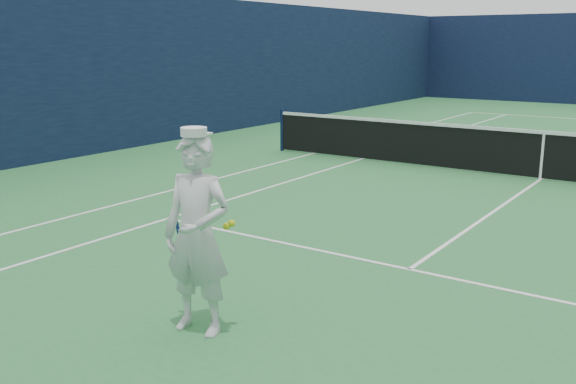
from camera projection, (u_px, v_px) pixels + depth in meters
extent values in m
plane|color=#2B7239|center=(540.00, 180.00, 12.99)|extent=(80.00, 80.00, 0.00)
cube|color=white|center=(312.00, 154.00, 16.02)|extent=(0.06, 23.83, 0.01)
cube|color=white|center=(360.00, 159.00, 15.26)|extent=(0.06, 23.77, 0.01)
cube|color=white|center=(409.00, 269.00, 7.85)|extent=(8.23, 0.06, 0.01)
cube|color=white|center=(540.00, 180.00, 12.99)|extent=(0.06, 12.80, 0.01)
cube|color=#0F1A38|center=(177.00, 69.00, 18.05)|extent=(0.12, 36.12, 4.00)
cylinder|color=#141E4C|center=(282.00, 130.00, 16.40)|extent=(0.09, 0.09, 1.07)
cube|color=black|center=(542.00, 156.00, 12.88)|extent=(12.79, 0.02, 0.92)
cube|color=white|center=(544.00, 132.00, 12.77)|extent=(12.79, 0.04, 0.07)
cube|color=white|center=(542.00, 157.00, 12.88)|extent=(0.05, 0.03, 0.94)
imported|color=silver|center=(197.00, 235.00, 6.00)|extent=(0.76, 0.56, 1.91)
cylinder|color=white|center=(194.00, 132.00, 5.77)|extent=(0.24, 0.24, 0.08)
cube|color=white|center=(202.00, 133.00, 5.89)|extent=(0.19, 0.13, 0.02)
cylinder|color=navy|center=(177.00, 226.00, 6.17)|extent=(0.05, 0.09, 0.22)
cube|color=#1E35A4|center=(182.00, 242.00, 6.26)|extent=(0.02, 0.02, 0.14)
torus|color=#1E35A4|center=(186.00, 260.00, 6.37)|extent=(0.31, 0.14, 0.29)
cube|color=beige|center=(186.00, 260.00, 6.37)|extent=(0.22, 0.04, 0.30)
sphere|color=yellow|center=(226.00, 226.00, 5.95)|extent=(0.07, 0.07, 0.07)
sphere|color=yellow|center=(232.00, 223.00, 5.94)|extent=(0.07, 0.07, 0.07)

